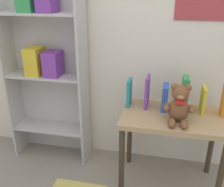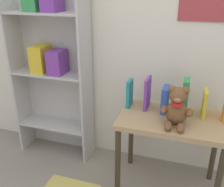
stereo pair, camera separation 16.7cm
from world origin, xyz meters
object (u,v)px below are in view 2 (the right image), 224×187
(bookshelf_side, at_px, (52,62))
(book_standing_yellow, at_px, (204,103))
(display_table, at_px, (171,129))
(book_standing_teal, at_px, (130,93))
(teddy_bear, at_px, (177,108))
(book_standing_blue, at_px, (165,99))
(book_standing_purple, at_px, (147,93))
(book_standing_green, at_px, (185,97))

(bookshelf_side, relative_size, book_standing_yellow, 8.06)
(display_table, xyz_separation_m, book_standing_teal, (-0.32, 0.10, 0.19))
(bookshelf_side, distance_m, teddy_bear, 1.09)
(bookshelf_side, height_order, book_standing_blue, bookshelf_side)
(book_standing_purple, bearing_deg, book_standing_green, -2.68)
(teddy_bear, relative_size, book_standing_yellow, 1.40)
(book_standing_green, bearing_deg, teddy_bear, -104.14)
(book_standing_teal, height_order, book_standing_green, book_standing_green)
(display_table, relative_size, teddy_bear, 2.72)
(bookshelf_side, xyz_separation_m, display_table, (1.02, -0.21, -0.33))
(teddy_bear, distance_m, book_standing_yellow, 0.25)
(book_standing_purple, height_order, book_standing_blue, book_standing_purple)
(teddy_bear, distance_m, book_standing_purple, 0.29)
(display_table, bearing_deg, book_standing_purple, 152.74)
(book_standing_teal, xyz_separation_m, book_standing_green, (0.39, -0.02, 0.03))
(book_standing_blue, height_order, book_standing_yellow, book_standing_yellow)
(bookshelf_side, relative_size, book_standing_purple, 6.53)
(book_standing_teal, height_order, book_standing_yellow, book_standing_teal)
(bookshelf_side, distance_m, book_standing_green, 1.10)
(book_standing_purple, relative_size, book_standing_green, 0.90)
(book_standing_purple, bearing_deg, teddy_bear, -38.63)
(book_standing_teal, height_order, book_standing_purple, book_standing_purple)
(book_standing_blue, bearing_deg, display_table, -49.02)
(book_standing_teal, bearing_deg, book_standing_purple, 2.51)
(display_table, bearing_deg, bookshelf_side, 168.26)
(book_standing_purple, bearing_deg, display_table, -24.88)
(display_table, height_order, book_standing_green, book_standing_green)
(book_standing_green, bearing_deg, book_standing_teal, 176.42)
(book_standing_purple, bearing_deg, book_standing_blue, -6.63)
(teddy_bear, relative_size, book_standing_green, 1.02)
(book_standing_purple, bearing_deg, book_standing_yellow, 1.44)
(book_standing_blue, height_order, book_standing_green, book_standing_green)
(display_table, bearing_deg, teddy_bear, -74.59)
(book_standing_teal, distance_m, book_standing_blue, 0.26)
(book_standing_blue, bearing_deg, teddy_bear, -60.35)
(book_standing_blue, relative_size, book_standing_yellow, 0.99)
(display_table, distance_m, teddy_bear, 0.23)
(display_table, bearing_deg, book_standing_blue, 129.14)
(bookshelf_side, distance_m, book_standing_teal, 0.72)
(book_standing_yellow, bearing_deg, teddy_bear, -133.08)
(teddy_bear, distance_m, book_standing_green, 0.17)
(display_table, relative_size, book_standing_green, 2.78)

